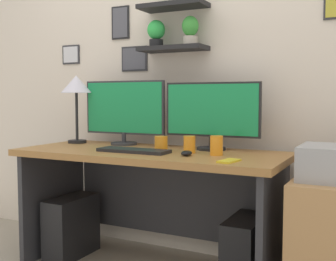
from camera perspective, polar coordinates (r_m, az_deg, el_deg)
name	(u,v)px	position (r m, az deg, el deg)	size (l,w,h in m)	color
back_wall_assembly	(180,56)	(3.03, 1.61, 9.72)	(4.40, 0.24, 2.70)	beige
desk	(154,183)	(2.73, -1.84, -6.90)	(1.65, 0.68, 0.75)	#9E6B38
monitor_left	(124,111)	(2.98, -5.76, 2.62)	(0.61, 0.18, 0.44)	#2D2D33
monitor_right	(212,113)	(2.69, 5.79, 2.29)	(0.61, 0.18, 0.42)	black
keyboard	(133,151)	(2.59, -4.56, -2.64)	(0.44, 0.14, 0.02)	black
computer_mouse	(187,153)	(2.42, 2.45, -2.99)	(0.06, 0.09, 0.03)	black
desk_lamp	(76,88)	(3.15, -11.95, 5.49)	(0.22, 0.22, 0.48)	black
cell_phone	(229,161)	(2.22, 8.02, -3.98)	(0.07, 0.14, 0.01)	yellow
coffee_mug	(161,144)	(2.64, -0.91, -1.72)	(0.08, 0.08, 0.09)	orange
pen_cup	(189,144)	(2.54, 2.84, -1.84)	(0.07, 0.07, 0.10)	orange
water_cup	(216,146)	(2.46, 6.39, -1.97)	(0.07, 0.07, 0.11)	orange
computer_tower_left	(72,227)	(3.08, -12.53, -12.22)	(0.18, 0.40, 0.40)	black
computer_tower_right	(245,251)	(2.63, 10.07, -15.31)	(0.18, 0.40, 0.38)	black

